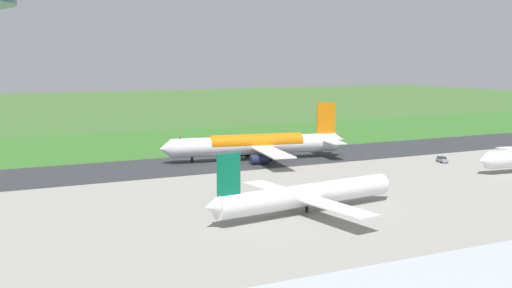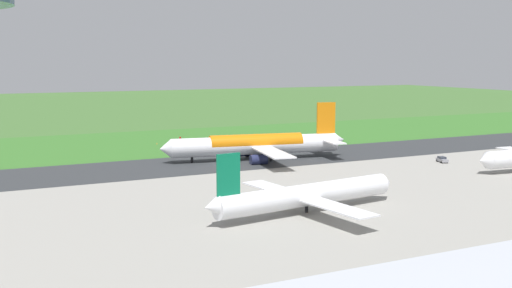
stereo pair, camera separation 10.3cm
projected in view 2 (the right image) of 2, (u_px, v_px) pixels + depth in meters
name	position (u px, v px, depth m)	size (l,w,h in m)	color
ground_plane	(216.00, 163.00, 165.64)	(800.00, 800.00, 0.00)	#3D662D
runway_asphalt	(216.00, 163.00, 165.63)	(600.00, 28.74, 0.06)	#2D3033
apron_concrete	(323.00, 205.00, 117.14)	(440.00, 110.00, 0.05)	gray
grass_verge_foreground	(168.00, 144.00, 203.73)	(600.00, 80.00, 0.04)	#346B27
airliner_main	(257.00, 144.00, 170.41)	(53.99, 44.39, 15.88)	white
airliner_parked_mid	(306.00, 195.00, 110.99)	(42.60, 34.96, 12.44)	white
service_car_followme	(442.00, 159.00, 166.40)	(2.97, 4.55, 1.62)	gray
no_stopping_sign	(180.00, 140.00, 201.75)	(0.60, 0.10, 2.60)	slate
traffic_cone_orange	(157.00, 144.00, 202.37)	(0.40, 0.40, 0.55)	orange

